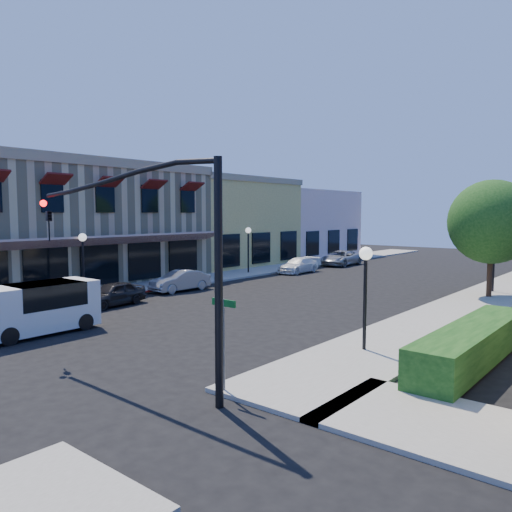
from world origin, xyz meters
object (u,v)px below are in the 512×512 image
Objects in this scene: street_tree_a at (492,222)px; lamppost_right_near at (366,272)px; street_name_sign at (224,330)px; lamppost_left_far at (248,238)px; white_van at (36,305)px; parked_car_d at (341,258)px; parked_car_b at (180,281)px; lamppost_left_near at (83,249)px; parked_car_a at (113,294)px; parked_car_c at (298,265)px; lamppost_right_far at (494,247)px; signal_mast_arm at (159,236)px.

street_tree_a is 1.82× the size of lamppost_right_near.
lamppost_right_near is at bearing 80.22° from street_name_sign.
lamppost_left_far reaches higher than street_name_sign.
parked_car_d is at bearing 96.96° from white_van.
white_van is 11.35m from parked_car_b.
lamppost_left_near is (-17.30, -14.00, -1.46)m from street_tree_a.
parked_car_d reaches higher than parked_car_a.
parked_car_c is (-14.43, 17.00, -2.15)m from lamppost_right_near.
lamppost_left_far reaches higher than parked_car_c.
lamppost_right_far is 14.63m from parked_car_c.
lamppost_left_far is at bearing -130.93° from parked_car_c.
street_tree_a is 1.81× the size of parked_car_a.
lamppost_right_far is at bearing 83.30° from signal_mast_arm.
signal_mast_arm is at bearing -63.74° from parked_car_c.
lamppost_right_near is at bearing -50.05° from parked_car_c.
signal_mast_arm is 15.82m from lamppost_left_near.
lamppost_right_far is 16.82m from parked_car_d.
lamppost_right_near is at bearing 27.44° from white_van.
signal_mast_arm is at bearing -156.80° from street_name_sign.
street_name_sign is 21.85m from lamppost_right_far.
lamppost_left_far is 22.02m from lamppost_right_near.
lamppost_left_far reaches higher than parked_car_a.
street_name_sign is 25.48m from lamppost_left_far.
signal_mast_arm is at bearing -72.13° from parked_car_d.
lamppost_left_near is at bearing -110.95° from parked_car_b.
lamppost_left_near reaches higher than parked_car_c.
lamppost_right_far is at bearing -4.34° from parked_car_c.
lamppost_right_near reaches higher than parked_car_a.
lamppost_left_far is 4.49m from parked_car_c.
signal_mast_arm reaches higher than lamppost_right_far.
parked_car_d is at bearing 85.97° from parked_car_a.
signal_mast_arm is (-2.94, -20.50, -0.11)m from street_tree_a.
street_name_sign is (-1.30, -19.80, -2.50)m from street_tree_a.
parked_car_a is 0.94× the size of parked_car_b.
signal_mast_arm is at bearing -5.34° from white_van.
signal_mast_arm is at bearing -39.90° from parked_car_b.
parked_car_a is (-11.10, 6.11, -3.48)m from signal_mast_arm.
parked_car_d is at bearing 111.48° from signal_mast_arm.
parked_car_d is (-14.65, 8.00, -2.08)m from lamppost_right_far.
lamppost_left_far is at bearing 180.00° from street_tree_a.
street_name_sign is at bearing -51.06° from lamppost_left_far.
lamppost_right_near is 1.00× the size of lamppost_right_far.
parked_car_a is at bearing 157.00° from street_name_sign.
street_tree_a reaches higher than lamppost_right_far.
parked_car_d is (-3.63, 29.72, -0.47)m from white_van.
lamppost_right_far is (0.00, 16.00, 0.00)m from lamppost_right_near.
white_van is at bearing -43.74° from lamppost_left_near.
lamppost_left_far is 0.88× the size of parked_car_c.
lamppost_left_near is 0.80× the size of white_van.
parked_car_a is at bearing 151.16° from signal_mast_arm.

